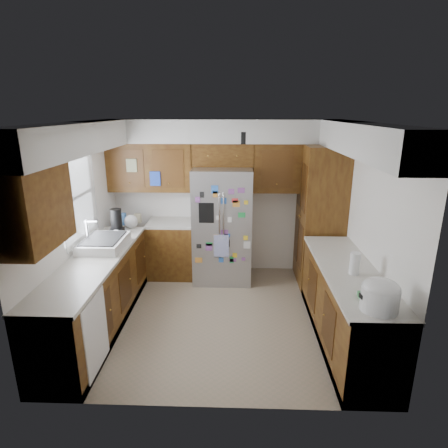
% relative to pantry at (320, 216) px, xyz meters
% --- Properties ---
extents(floor, '(3.60, 3.60, 0.00)m').
position_rel_pantry_xyz_m(floor, '(-1.50, -1.15, -1.07)').
color(floor, gray).
rests_on(floor, ground).
extents(room_shell, '(3.64, 3.24, 2.52)m').
position_rel_pantry_xyz_m(room_shell, '(-1.61, -0.79, 0.75)').
color(room_shell, white).
rests_on(room_shell, ground).
extents(left_counter_run, '(1.36, 3.20, 0.92)m').
position_rel_pantry_xyz_m(left_counter_run, '(-2.86, -1.12, -0.65)').
color(left_counter_run, '#411F0C').
rests_on(left_counter_run, ground).
extents(right_counter_run, '(0.63, 2.25, 0.92)m').
position_rel_pantry_xyz_m(right_counter_run, '(0.00, -1.62, -0.65)').
color(right_counter_run, '#411F0C').
rests_on(right_counter_run, ground).
extents(pantry, '(0.60, 0.90, 2.15)m').
position_rel_pantry_xyz_m(pantry, '(0.00, 0.00, 0.00)').
color(pantry, '#411F0C').
rests_on(pantry, ground).
extents(fridge, '(0.90, 0.79, 1.80)m').
position_rel_pantry_xyz_m(fridge, '(-1.50, 0.05, -0.17)').
color(fridge, '#99999E').
rests_on(fridge, ground).
extents(bridge_cabinet, '(0.96, 0.34, 0.35)m').
position_rel_pantry_xyz_m(bridge_cabinet, '(-1.50, 0.28, 0.90)').
color(bridge_cabinet, '#411F0C').
rests_on(bridge_cabinet, fridge).
extents(fridge_top_items, '(0.80, 0.32, 0.30)m').
position_rel_pantry_xyz_m(fridge_top_items, '(-1.43, 0.23, 1.21)').
color(fridge_top_items, '#113699').
rests_on(fridge_top_items, bridge_cabinet).
extents(sink_assembly, '(0.52, 0.70, 0.37)m').
position_rel_pantry_xyz_m(sink_assembly, '(-3.00, -1.05, -0.09)').
color(sink_assembly, white).
rests_on(sink_assembly, left_counter_run).
extents(left_counter_clutter, '(0.37, 0.85, 0.38)m').
position_rel_pantry_xyz_m(left_counter_clutter, '(-2.97, -0.33, -0.02)').
color(left_counter_clutter, black).
rests_on(left_counter_clutter, left_counter_run).
extents(rice_cooker, '(0.34, 0.33, 0.29)m').
position_rel_pantry_xyz_m(rice_cooker, '(-0.00, -2.53, -0.00)').
color(rice_cooker, white).
rests_on(rice_cooker, right_counter_run).
extents(paper_towel, '(0.11, 0.11, 0.25)m').
position_rel_pantry_xyz_m(paper_towel, '(0.01, -1.76, -0.03)').
color(paper_towel, white).
rests_on(paper_towel, right_counter_run).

